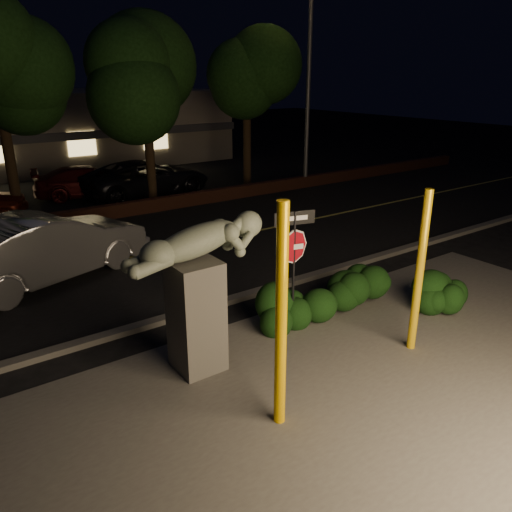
{
  "coord_description": "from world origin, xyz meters",
  "views": [
    {
      "loc": [
        -5.57,
        -5.83,
        4.9
      ],
      "look_at": [
        -0.36,
        1.51,
        1.6
      ],
      "focal_mm": 35.0,
      "sensor_mm": 36.0,
      "label": 1
    }
  ],
  "objects_px": {
    "streetlight": "(306,60)",
    "parked_car_darkred": "(89,181)",
    "signpost": "(294,247)",
    "yellow_pole_right": "(419,273)",
    "sculpture": "(197,281)",
    "yellow_pole_left": "(281,320)",
    "parked_car_dark": "(147,178)",
    "silver_sedan": "(46,247)"
  },
  "relations": [
    {
      "from": "streetlight",
      "to": "silver_sedan",
      "type": "distance_m",
      "value": 13.78
    },
    {
      "from": "yellow_pole_right",
      "to": "signpost",
      "type": "height_order",
      "value": "yellow_pole_right"
    },
    {
      "from": "yellow_pole_right",
      "to": "silver_sedan",
      "type": "relative_size",
      "value": 0.59
    },
    {
      "from": "silver_sedan",
      "to": "sculpture",
      "type": "bearing_deg",
      "value": 172.28
    },
    {
      "from": "signpost",
      "to": "streetlight",
      "type": "xyz_separation_m",
      "value": [
        8.8,
        10.09,
        3.7
      ]
    },
    {
      "from": "silver_sedan",
      "to": "parked_car_darkred",
      "type": "distance_m",
      "value": 9.24
    },
    {
      "from": "yellow_pole_left",
      "to": "yellow_pole_right",
      "type": "bearing_deg",
      "value": 4.03
    },
    {
      "from": "signpost",
      "to": "parked_car_darkred",
      "type": "bearing_deg",
      "value": 103.74
    },
    {
      "from": "parked_car_darkred",
      "to": "streetlight",
      "type": "bearing_deg",
      "value": -104.12
    },
    {
      "from": "yellow_pole_left",
      "to": "parked_car_darkred",
      "type": "height_order",
      "value": "yellow_pole_left"
    },
    {
      "from": "streetlight",
      "to": "parked_car_dark",
      "type": "relative_size",
      "value": 1.7
    },
    {
      "from": "signpost",
      "to": "yellow_pole_left",
      "type": "bearing_deg",
      "value": -117.55
    },
    {
      "from": "sculpture",
      "to": "yellow_pole_right",
      "type": "bearing_deg",
      "value": -26.29
    },
    {
      "from": "parked_car_dark",
      "to": "streetlight",
      "type": "bearing_deg",
      "value": -116.17
    },
    {
      "from": "signpost",
      "to": "streetlight",
      "type": "height_order",
      "value": "streetlight"
    },
    {
      "from": "streetlight",
      "to": "parked_car_darkred",
      "type": "height_order",
      "value": "streetlight"
    },
    {
      "from": "silver_sedan",
      "to": "yellow_pole_right",
      "type": "bearing_deg",
      "value": -166.71
    },
    {
      "from": "yellow_pole_right",
      "to": "parked_car_darkred",
      "type": "height_order",
      "value": "yellow_pole_right"
    },
    {
      "from": "silver_sedan",
      "to": "streetlight",
      "type": "bearing_deg",
      "value": -88.26
    },
    {
      "from": "sculpture",
      "to": "parked_car_dark",
      "type": "height_order",
      "value": "sculpture"
    },
    {
      "from": "streetlight",
      "to": "parked_car_darkred",
      "type": "bearing_deg",
      "value": 155.27
    },
    {
      "from": "streetlight",
      "to": "silver_sedan",
      "type": "relative_size",
      "value": 1.77
    },
    {
      "from": "yellow_pole_left",
      "to": "streetlight",
      "type": "height_order",
      "value": "streetlight"
    },
    {
      "from": "yellow_pole_left",
      "to": "streetlight",
      "type": "relative_size",
      "value": 0.37
    },
    {
      "from": "streetlight",
      "to": "sculpture",
      "type": "bearing_deg",
      "value": -136.99
    },
    {
      "from": "sculpture",
      "to": "streetlight",
      "type": "distance_m",
      "value": 15.56
    },
    {
      "from": "yellow_pole_right",
      "to": "parked_car_darkred",
      "type": "xyz_separation_m",
      "value": [
        -0.92,
        15.91,
        -0.89
      ]
    },
    {
      "from": "yellow_pole_left",
      "to": "parked_car_darkred",
      "type": "xyz_separation_m",
      "value": [
        2.42,
        16.14,
        -1.05
      ]
    },
    {
      "from": "yellow_pole_right",
      "to": "sculpture",
      "type": "xyz_separation_m",
      "value": [
        -3.56,
        1.75,
        0.12
      ]
    },
    {
      "from": "yellow_pole_left",
      "to": "parked_car_dark",
      "type": "relative_size",
      "value": 0.63
    },
    {
      "from": "yellow_pole_left",
      "to": "parked_car_dark",
      "type": "distance_m",
      "value": 15.65
    },
    {
      "from": "streetlight",
      "to": "yellow_pole_right",
      "type": "bearing_deg",
      "value": -121.83
    },
    {
      "from": "parked_car_darkred",
      "to": "signpost",
      "type": "bearing_deg",
      "value": -170.96
    },
    {
      "from": "parked_car_darkred",
      "to": "parked_car_dark",
      "type": "height_order",
      "value": "parked_car_dark"
    },
    {
      "from": "yellow_pole_right",
      "to": "parked_car_darkred",
      "type": "distance_m",
      "value": 15.96
    },
    {
      "from": "streetlight",
      "to": "parked_car_darkred",
      "type": "xyz_separation_m",
      "value": [
        -8.4,
        3.88,
        -4.81
      ]
    },
    {
      "from": "parked_car_dark",
      "to": "yellow_pole_left",
      "type": "bearing_deg",
      "value": 160.17
    },
    {
      "from": "yellow_pole_left",
      "to": "signpost",
      "type": "height_order",
      "value": "yellow_pole_left"
    },
    {
      "from": "signpost",
      "to": "streetlight",
      "type": "distance_m",
      "value": 13.89
    },
    {
      "from": "parked_car_dark",
      "to": "silver_sedan",
      "type": "bearing_deg",
      "value": 138.03
    },
    {
      "from": "yellow_pole_left",
      "to": "sculpture",
      "type": "bearing_deg",
      "value": 96.5
    },
    {
      "from": "silver_sedan",
      "to": "parked_car_darkred",
      "type": "relative_size",
      "value": 1.17
    }
  ]
}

